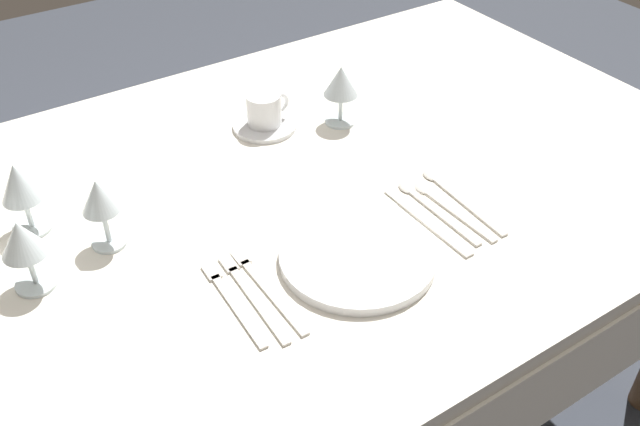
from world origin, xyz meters
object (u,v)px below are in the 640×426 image
Objects in this scene: fork_salad at (231,300)px; spoon_tea at (453,194)px; wine_glass_far at (100,200)px; wine_glass_right at (22,241)px; dinner_plate at (359,255)px; fork_inner at (251,294)px; wine_glass_centre at (19,186)px; coffee_cup_left at (265,109)px; spoon_soup at (428,205)px; dinner_knife at (429,223)px; fork_outer at (265,287)px; wine_glass_left at (341,84)px; spoon_dessert at (444,204)px.

spoon_tea is (0.48, 0.02, 0.00)m from fork_salad.
wine_glass_right is at bearing -167.28° from wine_glass_far.
dinner_plate reaches higher than fork_inner.
fork_salad is 0.42m from wine_glass_centre.
wine_glass_far is (-0.42, -0.19, 0.05)m from coffee_cup_left.
wine_glass_far is at bearing 157.34° from spoon_soup.
fork_salad is 0.39m from dinner_knife.
spoon_soup reaches higher than dinner_knife.
spoon_tea is (0.26, 0.05, -0.01)m from dinner_plate.
fork_salad is (-0.23, 0.03, -0.01)m from dinner_plate.
fork_salad is at bearing 170.26° from fork_inner.
wine_glass_centre is (-0.44, 0.38, 0.08)m from dinner_plate.
coffee_cup_left reaches higher than fork_outer.
dinner_plate is at bearing -99.84° from coffee_cup_left.
wine_glass_left is (0.42, 0.36, 0.09)m from fork_inner.
fork_outer is 0.46m from wine_glass_centre.
fork_salad is 0.42m from spoon_soup.
fork_outer is at bearing -137.73° from wine_glass_left.
spoon_dessert is at bearing 1.36° from fork_inner.
spoon_dessert is 1.61× the size of wine_glass_right.
spoon_tea is at bearing 10.97° from dinner_plate.
wine_glass_centre is (-0.27, 0.36, 0.09)m from fork_outer.
fork_outer is 1.71× the size of wine_glass_left.
spoon_soup is at bearing 2.42° from fork_salad.
fork_outer is 0.98× the size of spoon_tea.
wine_glass_left is at bearing 95.13° from spoon_tea.
spoon_soup is 0.03m from spoon_dessert.
fork_salad is 0.45m from spoon_dessert.
spoon_dessert is at bearing -158.02° from spoon_tea.
dinner_plate is 2.01× the size of wine_glass_left.
fork_outer is 0.06m from fork_salad.
fork_inner is 1.03× the size of spoon_soup.
wine_glass_right reaches higher than fork_salad.
fork_salad is (-0.06, 0.00, 0.00)m from fork_outer.
wine_glass_centre reaches higher than dinner_plate.
spoon_tea reaches higher than fork_inner.
coffee_cup_left is at bearing 100.14° from dinner_knife.
dinner_plate is at bearing -7.67° from fork_salad.
dinner_plate is 0.54m from wine_glass_right.
wine_glass_far is (-0.34, 0.27, 0.09)m from dinner_plate.
wine_glass_far reaches higher than dinner_plate.
fork_outer is at bearing -54.81° from wine_glass_far.
spoon_dessert is (0.39, 0.01, 0.00)m from fork_outer.
spoon_soup is (0.19, 0.05, -0.01)m from dinner_plate.
spoon_dessert is (0.06, 0.03, 0.00)m from dinner_knife.
wine_glass_far is (0.14, 0.03, 0.00)m from wine_glass_right.
fork_outer is 1.01× the size of fork_inner.
spoon_dessert is (0.41, 0.01, 0.00)m from fork_inner.
coffee_cup_left is at bearing 23.91° from wine_glass_far.
wine_glass_right is at bearing 159.80° from dinner_knife.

